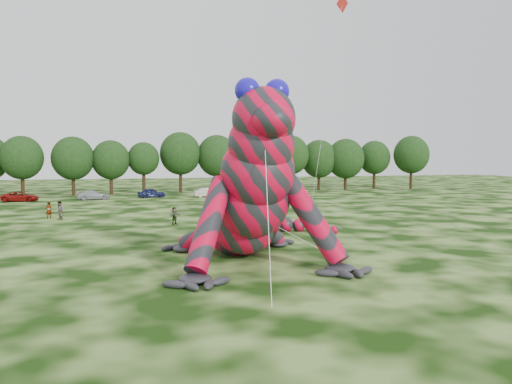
{
  "coord_description": "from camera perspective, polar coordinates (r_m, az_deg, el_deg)",
  "views": [
    {
      "loc": [
        -3.82,
        -28.37,
        6.15
      ],
      "look_at": [
        4.62,
        1.13,
        4.0
      ],
      "focal_mm": 35.0,
      "sensor_mm": 36.0,
      "label": 1
    }
  ],
  "objects": [
    {
      "name": "ground",
      "position": [
        29.28,
        -8.2,
        -8.16
      ],
      "size": [
        240.0,
        240.0,
        0.0
      ],
      "primitive_type": "plane",
      "color": "#16330A",
      "rests_on": "ground"
    },
    {
      "name": "inflatable_gecko",
      "position": [
        31.44,
        -2.02,
        2.23
      ],
      "size": [
        17.76,
        20.98,
        10.35
      ],
      "primitive_type": null,
      "rotation": [
        0.0,
        0.0,
        0.02
      ],
      "color": "red",
      "rests_on": "ground"
    },
    {
      "name": "flying_kite",
      "position": [
        44.14,
        9.5,
        18.54
      ],
      "size": [
        2.28,
        3.84,
        19.52
      ],
      "color": "red",
      "rests_on": "ground"
    },
    {
      "name": "tree_6",
      "position": [
        86.17,
        -25.17,
        2.69
      ],
      "size": [
        6.52,
        5.86,
        9.49
      ],
      "primitive_type": null,
      "color": "black",
      "rests_on": "ground"
    },
    {
      "name": "tree_7",
      "position": [
        85.41,
        -20.19,
        2.81
      ],
      "size": [
        6.68,
        6.01,
        9.48
      ],
      "primitive_type": null,
      "color": "black",
      "rests_on": "ground"
    },
    {
      "name": "tree_8",
      "position": [
        85.37,
        -16.25,
        2.72
      ],
      "size": [
        6.14,
        5.53,
        8.94
      ],
      "primitive_type": null,
      "color": "black",
      "rests_on": "ground"
    },
    {
      "name": "tree_9",
      "position": [
        85.87,
        -12.72,
        2.7
      ],
      "size": [
        5.27,
        4.74,
        8.68
      ],
      "primitive_type": null,
      "color": "black",
      "rests_on": "ground"
    },
    {
      "name": "tree_10",
      "position": [
        87.67,
        -8.63,
        3.37
      ],
      "size": [
        7.09,
        6.38,
        10.5
      ],
      "primitive_type": null,
      "color": "black",
      "rests_on": "ground"
    },
    {
      "name": "tree_11",
      "position": [
        88.34,
        -4.48,
        3.27
      ],
      "size": [
        7.01,
        6.31,
        10.07
      ],
      "primitive_type": null,
      "color": "black",
      "rests_on": "ground"
    },
    {
      "name": "tree_12",
      "position": [
        89.36,
        -0.5,
        2.94
      ],
      "size": [
        5.99,
        5.39,
        8.97
      ],
      "primitive_type": null,
      "color": "black",
      "rests_on": "ground"
    },
    {
      "name": "tree_13",
      "position": [
        90.93,
        3.94,
        3.31
      ],
      "size": [
        6.83,
        6.15,
        10.13
      ],
      "primitive_type": null,
      "color": "black",
      "rests_on": "ground"
    },
    {
      "name": "tree_14",
      "position": [
        94.75,
        7.22,
        3.09
      ],
      "size": [
        6.82,
        6.14,
        9.4
      ],
      "primitive_type": null,
      "color": "black",
      "rests_on": "ground"
    },
    {
      "name": "tree_15",
      "position": [
        95.97,
        10.2,
        3.14
      ],
      "size": [
        7.17,
        6.45,
        9.63
      ],
      "primitive_type": null,
      "color": "black",
      "rests_on": "ground"
    },
    {
      "name": "tree_16",
      "position": [
        100.64,
        13.37,
        3.06
      ],
      "size": [
        6.26,
        5.63,
        9.37
      ],
      "primitive_type": null,
      "color": "black",
      "rests_on": "ground"
    },
    {
      "name": "tree_17",
      "position": [
        101.69,
        17.32,
        3.26
      ],
      "size": [
        6.98,
        6.28,
        10.3
      ],
      "primitive_type": null,
      "color": "black",
      "rests_on": "ground"
    },
    {
      "name": "car_2",
      "position": [
        76.43,
        -25.34,
        -0.49
      ],
      "size": [
        5.01,
        2.54,
        1.36
      ],
      "primitive_type": "imported",
      "rotation": [
        0.0,
        0.0,
        1.51
      ],
      "color": "maroon",
      "rests_on": "ground"
    },
    {
      "name": "car_3",
      "position": [
        75.78,
        -18.1,
        -0.35
      ],
      "size": [
        4.76,
        2.36,
        1.33
      ],
      "primitive_type": "imported",
      "rotation": [
        0.0,
        0.0,
        1.68
      ],
      "color": "#A1A7AA",
      "rests_on": "ground"
    },
    {
      "name": "car_4",
      "position": [
        77.52,
        -11.85,
        -0.11
      ],
      "size": [
        4.34,
        2.22,
        1.41
      ],
      "primitive_type": "imported",
      "rotation": [
        0.0,
        0.0,
        1.71
      ],
      "color": "#1A1F4D",
      "rests_on": "ground"
    },
    {
      "name": "car_5",
      "position": [
        77.23,
        -5.5,
        -0.06
      ],
      "size": [
        4.31,
        1.58,
        1.41
      ],
      "primitive_type": "imported",
      "rotation": [
        0.0,
        0.0,
        1.55
      ],
      "color": "beige",
      "rests_on": "ground"
    },
    {
      "name": "car_6",
      "position": [
        80.83,
        2.07,
        0.13
      ],
      "size": [
        5.08,
        2.56,
        1.38
      ],
      "primitive_type": "imported",
      "rotation": [
        0.0,
        0.0,
        1.52
      ],
      "color": "#28282B",
      "rests_on": "ground"
    },
    {
      "name": "car_7",
      "position": [
        83.09,
        4.42,
        0.21
      ],
      "size": [
        4.81,
        2.53,
        1.33
      ],
      "primitive_type": "imported",
      "rotation": [
        0.0,
        0.0,
        1.42
      ],
      "color": "silver",
      "rests_on": "ground"
    },
    {
      "name": "spectator_5",
      "position": [
        46.27,
        -9.29,
        -2.7
      ],
      "size": [
        1.43,
        1.28,
        1.58
      ],
      "primitive_type": "imported",
      "rotation": [
        0.0,
        0.0,
        0.68
      ],
      "color": "gray",
      "rests_on": "ground"
    },
    {
      "name": "spectator_1",
      "position": [
        52.57,
        -21.51,
        -1.98
      ],
      "size": [
        1.09,
        1.14,
        1.85
      ],
      "primitive_type": "imported",
      "rotation": [
        0.0,
        0.0,
        5.32
      ],
      "color": "gray",
      "rests_on": "ground"
    },
    {
      "name": "spectator_0",
      "position": [
        53.84,
        -22.61,
        -1.95
      ],
      "size": [
        0.74,
        0.64,
        1.7
      ],
      "primitive_type": "imported",
      "rotation": [
        0.0,
        0.0,
        3.6
      ],
      "color": "gray",
      "rests_on": "ground"
    },
    {
      "name": "spectator_3",
      "position": [
        63.78,
        2.63,
        -0.68
      ],
      "size": [
        1.19,
        0.75,
        1.89
      ],
      "primitive_type": "imported",
      "rotation": [
        0.0,
        0.0,
        3.42
      ],
      "color": "gray",
      "rests_on": "ground"
    },
    {
      "name": "spectator_2",
      "position": [
        60.59,
        1.32,
        -1.0
      ],
      "size": [
        1.13,
        1.29,
        1.73
      ],
      "primitive_type": "imported",
      "rotation": [
        0.0,
        0.0,
        2.12
      ],
      "color": "gray",
      "rests_on": "ground"
    }
  ]
}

